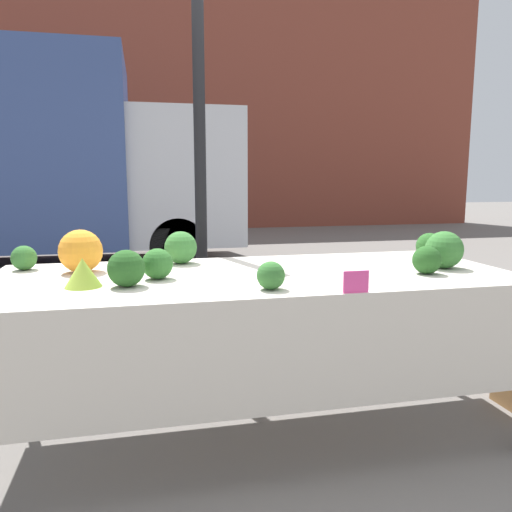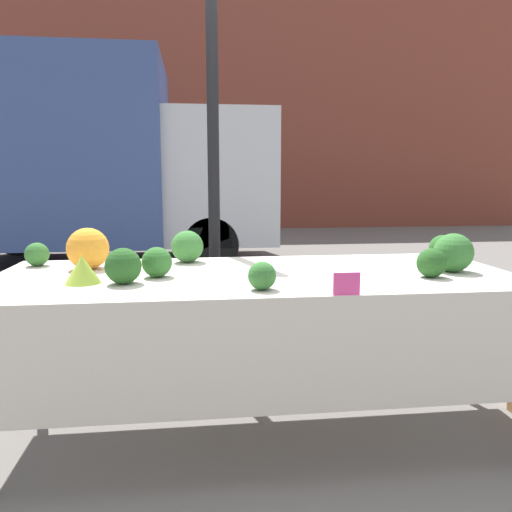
% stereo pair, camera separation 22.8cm
% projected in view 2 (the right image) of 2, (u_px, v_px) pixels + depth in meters
% --- Properties ---
extents(ground_plane, '(40.00, 40.00, 0.00)m').
position_uv_depth(ground_plane, '(256.00, 431.00, 2.42)').
color(ground_plane, slate).
extents(building_facade, '(16.00, 0.60, 5.72)m').
position_uv_depth(building_facade, '(205.00, 108.00, 11.81)').
color(building_facade, brown).
rests_on(building_facade, ground_plane).
extents(tent_pole, '(0.07, 0.07, 2.40)m').
position_uv_depth(tent_pole, '(214.00, 180.00, 2.99)').
color(tent_pole, black).
rests_on(tent_pole, ground_plane).
extents(parked_truck, '(4.61, 2.26, 2.80)m').
position_uv_depth(parked_truck, '(94.00, 160.00, 7.01)').
color(parked_truck, '#384C84').
rests_on(parked_truck, ground_plane).
extents(market_table, '(2.36, 0.97, 0.78)m').
position_uv_depth(market_table, '(258.00, 293.00, 2.24)').
color(market_table, beige).
rests_on(market_table, ground_plane).
extents(orange_cauliflower, '(0.20, 0.20, 0.20)m').
position_uv_depth(orange_cauliflower, '(88.00, 249.00, 2.38)').
color(orange_cauliflower, orange).
rests_on(orange_cauliflower, market_table).
extents(romanesco_head, '(0.15, 0.15, 0.12)m').
position_uv_depth(romanesco_head, '(82.00, 269.00, 2.06)').
color(romanesco_head, '#93B238').
rests_on(romanesco_head, market_table).
extents(broccoli_head_0, '(0.15, 0.15, 0.15)m').
position_uv_depth(broccoli_head_0, '(123.00, 266.00, 2.05)').
color(broccoli_head_0, '#23511E').
rests_on(broccoli_head_0, market_table).
extents(broccoli_head_1, '(0.14, 0.14, 0.14)m').
position_uv_depth(broccoli_head_1, '(443.00, 248.00, 2.59)').
color(broccoli_head_1, '#285B23').
rests_on(broccoli_head_1, market_table).
extents(broccoli_head_2, '(0.11, 0.11, 0.11)m').
position_uv_depth(broccoli_head_2, '(262.00, 276.00, 1.95)').
color(broccoli_head_2, '#336B2D').
rests_on(broccoli_head_2, market_table).
extents(broccoli_head_3, '(0.17, 0.17, 0.17)m').
position_uv_depth(broccoli_head_3, '(187.00, 246.00, 2.58)').
color(broccoli_head_3, '#387533').
rests_on(broccoli_head_3, market_table).
extents(broccoli_head_4, '(0.18, 0.18, 0.18)m').
position_uv_depth(broccoli_head_4, '(453.00, 253.00, 2.32)').
color(broccoli_head_4, '#336B2D').
rests_on(broccoli_head_4, market_table).
extents(broccoli_head_5, '(0.13, 0.13, 0.13)m').
position_uv_depth(broccoli_head_5, '(157.00, 262.00, 2.19)').
color(broccoli_head_5, '#2D6628').
rests_on(broccoli_head_5, market_table).
extents(broccoli_head_6, '(0.13, 0.13, 0.13)m').
position_uv_depth(broccoli_head_6, '(431.00, 263.00, 2.19)').
color(broccoli_head_6, '#23511E').
rests_on(broccoli_head_6, market_table).
extents(broccoli_head_7, '(0.12, 0.12, 0.12)m').
position_uv_depth(broccoli_head_7, '(37.00, 254.00, 2.47)').
color(broccoli_head_7, '#336B2D').
rests_on(broccoli_head_7, market_table).
extents(price_sign, '(0.10, 0.01, 0.09)m').
position_uv_depth(price_sign, '(347.00, 284.00, 1.86)').
color(price_sign, '#EF4793').
rests_on(price_sign, market_table).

